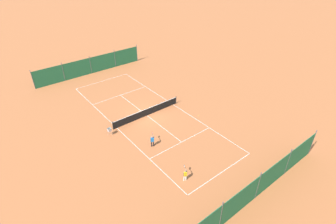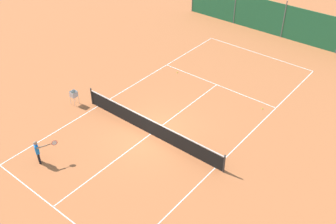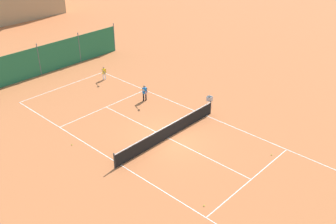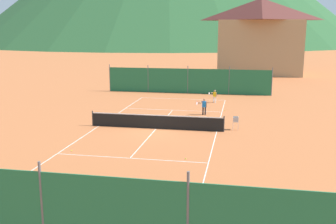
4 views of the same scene
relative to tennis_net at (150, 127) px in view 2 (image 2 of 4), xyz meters
name	(u,v)px [view 2 (image 2 of 4)]	position (x,y,z in m)	size (l,w,h in m)	color
ground_plane	(151,134)	(0.00, 0.00, -0.50)	(600.00, 600.00, 0.00)	#BC6638
court_line_markings	(151,134)	(0.00, 0.00, -0.50)	(8.25, 23.85, 0.01)	white
tennis_net	(150,127)	(0.00, 0.00, 0.00)	(9.18, 0.08, 1.06)	#2D2D2D
windscreen_fence_near	(284,21)	(0.00, -15.50, 0.81)	(17.28, 0.08, 2.90)	#236B42
player_far_baseline	(38,150)	(2.74, 5.01, 0.26)	(0.78, 0.96, 1.31)	black
tennis_ball_alley_right	(177,72)	(2.89, -6.02, -0.47)	(0.07, 0.07, 0.07)	#CCE033
tennis_ball_far_corner	(179,111)	(0.08, -2.53, -0.47)	(0.07, 0.07, 0.07)	#CCE033
tennis_ball_by_net_right	(262,108)	(-3.52, -5.81, -0.47)	(0.07, 0.07, 0.07)	#CCE033
ball_hopper	(74,95)	(5.30, 0.69, 0.15)	(0.36, 0.36, 0.89)	#B7B7BC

